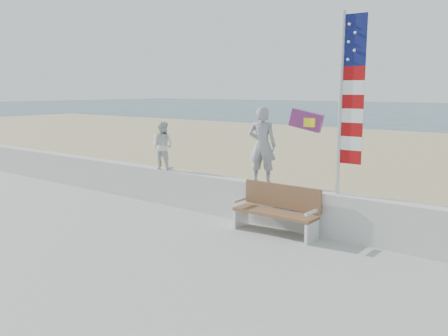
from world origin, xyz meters
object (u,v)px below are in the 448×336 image
(bench, at_px, (277,209))
(child, at_px, (163,145))
(flag, at_px, (347,96))
(adult, at_px, (262,145))

(bench, bearing_deg, child, 173.07)
(bench, distance_m, flag, 2.65)
(flag, bearing_deg, child, 180.00)
(adult, xyz_separation_m, child, (-3.05, 0.00, -0.22))
(adult, height_order, bench, adult)
(bench, bearing_deg, adult, 146.54)
(adult, xyz_separation_m, bench, (0.69, -0.45, -1.23))
(adult, relative_size, bench, 0.93)
(child, relative_size, bench, 0.69)
(adult, distance_m, flag, 2.19)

